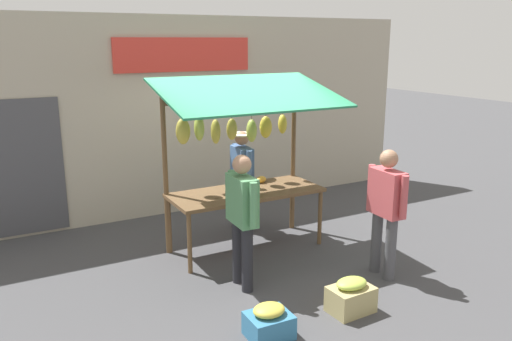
{
  "coord_description": "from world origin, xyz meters",
  "views": [
    {
      "loc": [
        3.31,
        6.32,
        2.99
      ],
      "look_at": [
        0.0,
        0.3,
        1.25
      ],
      "focal_mm": 36.26,
      "sensor_mm": 36.0,
      "label": 1
    }
  ],
  "objects_px": {
    "produce_crate_side": "(269,322)",
    "shopper_with_ponytail": "(242,212)",
    "vendor_with_sunhat": "(242,172)",
    "shopper_with_shopping_bag": "(386,204)",
    "market_stall": "(243,144)",
    "produce_crate_near": "(351,296)"
  },
  "relations": [
    {
      "from": "market_stall",
      "to": "vendor_with_sunhat",
      "type": "bearing_deg",
      "value": -115.49
    },
    {
      "from": "produce_crate_near",
      "to": "shopper_with_ponytail",
      "type": "bearing_deg",
      "value": -55.49
    },
    {
      "from": "produce_crate_near",
      "to": "produce_crate_side",
      "type": "bearing_deg",
      "value": -0.23
    },
    {
      "from": "market_stall",
      "to": "produce_crate_near",
      "type": "distance_m",
      "value": 2.65
    },
    {
      "from": "vendor_with_sunhat",
      "to": "produce_crate_side",
      "type": "relative_size",
      "value": 3.47
    },
    {
      "from": "produce_crate_near",
      "to": "market_stall",
      "type": "bearing_deg",
      "value": -85.36
    },
    {
      "from": "produce_crate_near",
      "to": "produce_crate_side",
      "type": "xyz_separation_m",
      "value": [
        1.07,
        -0.0,
        -0.02
      ]
    },
    {
      "from": "vendor_with_sunhat",
      "to": "produce_crate_near",
      "type": "xyz_separation_m",
      "value": [
        0.15,
        2.95,
        -0.76
      ]
    },
    {
      "from": "shopper_with_ponytail",
      "to": "shopper_with_shopping_bag",
      "type": "relative_size",
      "value": 1.0
    },
    {
      "from": "shopper_with_shopping_bag",
      "to": "produce_crate_side",
      "type": "relative_size",
      "value": 3.62
    },
    {
      "from": "vendor_with_sunhat",
      "to": "shopper_with_ponytail",
      "type": "height_order",
      "value": "shopper_with_ponytail"
    },
    {
      "from": "market_stall",
      "to": "shopper_with_ponytail",
      "type": "bearing_deg",
      "value": 61.63
    },
    {
      "from": "vendor_with_sunhat",
      "to": "produce_crate_side",
      "type": "bearing_deg",
      "value": -17.16
    },
    {
      "from": "market_stall",
      "to": "shopper_with_ponytail",
      "type": "height_order",
      "value": "market_stall"
    },
    {
      "from": "market_stall",
      "to": "produce_crate_near",
      "type": "relative_size",
      "value": 4.91
    },
    {
      "from": "shopper_with_ponytail",
      "to": "shopper_with_shopping_bag",
      "type": "height_order",
      "value": "shopper_with_ponytail"
    },
    {
      "from": "market_stall",
      "to": "shopper_with_ponytail",
      "type": "distance_m",
      "value": 1.39
    },
    {
      "from": "shopper_with_shopping_bag",
      "to": "shopper_with_ponytail",
      "type": "bearing_deg",
      "value": 73.63
    },
    {
      "from": "market_stall",
      "to": "produce_crate_near",
      "type": "bearing_deg",
      "value": 94.64
    },
    {
      "from": "market_stall",
      "to": "shopper_with_shopping_bag",
      "type": "xyz_separation_m",
      "value": [
        -1.14,
        1.71,
        -0.58
      ]
    },
    {
      "from": "vendor_with_sunhat",
      "to": "shopper_with_ponytail",
      "type": "bearing_deg",
      "value": -22.01
    },
    {
      "from": "produce_crate_side",
      "to": "shopper_with_ponytail",
      "type": "bearing_deg",
      "value": -103.97
    }
  ]
}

